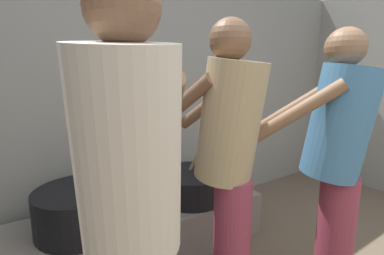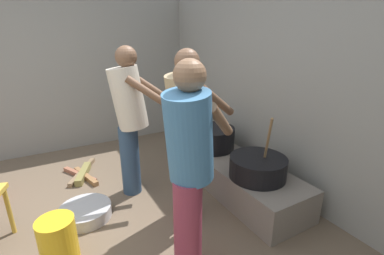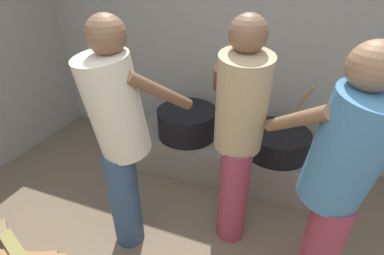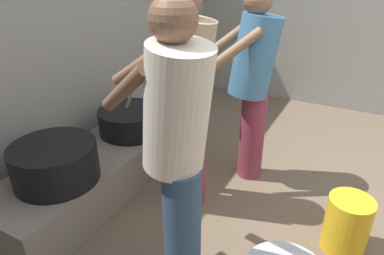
# 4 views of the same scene
# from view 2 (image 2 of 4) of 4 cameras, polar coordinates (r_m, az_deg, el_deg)

# --- Properties ---
(block_enclosure_left) EXTENTS (0.20, 5.09, 2.20)m
(block_enclosure_left) POSITION_cam_2_polar(r_m,az_deg,el_deg) (4.38, -32.18, 8.92)
(block_enclosure_left) COLOR gray
(block_enclosure_left) RESTS_ON ground_plane
(block_enclosure_rear) EXTENTS (5.19, 0.20, 2.20)m
(block_enclosure_rear) POSITION_cam_2_polar(r_m,az_deg,el_deg) (2.95, 20.99, 7.08)
(block_enclosure_rear) COLOR gray
(block_enclosure_rear) RESTS_ON ground_plane
(hearth_ledge) EXTENTS (1.81, 0.60, 0.34)m
(hearth_ledge) POSITION_cam_2_polar(r_m,az_deg,el_deg) (3.11, 8.63, -9.62)
(hearth_ledge) COLOR slate
(hearth_ledge) RESTS_ON ground_plane
(cooking_pot_main) EXTENTS (0.55, 0.55, 0.66)m
(cooking_pot_main) POSITION_cam_2_polar(r_m,az_deg,el_deg) (2.69, 13.77, -8.12)
(cooking_pot_main) COLOR black
(cooking_pot_main) RESTS_ON hearth_ledge
(cooking_pot_secondary) EXTENTS (0.55, 0.55, 0.26)m
(cooking_pot_secondary) POSITION_cam_2_polar(r_m,az_deg,el_deg) (3.27, 4.13, -2.20)
(cooking_pot_secondary) COLOR black
(cooking_pot_secondary) RESTS_ON hearth_ledge
(cook_in_tan_shirt) EXTENTS (0.48, 0.71, 1.55)m
(cook_in_tan_shirt) POSITION_cam_2_polar(r_m,az_deg,el_deg) (2.32, -1.10, -0.16)
(cook_in_tan_shirt) COLOR #8C3347
(cook_in_tan_shirt) RESTS_ON ground_plane
(cook_in_cream_shirt) EXTENTS (0.56, 0.72, 1.56)m
(cook_in_cream_shirt) POSITION_cam_2_polar(r_m,az_deg,el_deg) (2.79, -13.03, 2.74)
(cook_in_cream_shirt) COLOR navy
(cook_in_cream_shirt) RESTS_ON ground_plane
(cook_in_blue_shirt) EXTENTS (0.64, 0.70, 1.52)m
(cook_in_blue_shirt) POSITION_cam_2_polar(r_m,az_deg,el_deg) (1.77, -0.53, -7.13)
(cook_in_blue_shirt) COLOR #8C3347
(cook_in_blue_shirt) RESTS_ON ground_plane
(bucket_yellow_plastic) EXTENTS (0.27, 0.27, 0.38)m
(bucket_yellow_plastic) POSITION_cam_2_polar(r_m,az_deg,el_deg) (2.39, -26.47, -20.77)
(bucket_yellow_plastic) COLOR gold
(bucket_yellow_plastic) RESTS_ON ground_plane
(metal_mixing_bowl) EXTENTS (0.48, 0.48, 0.11)m
(metal_mixing_bowl) POSITION_cam_2_polar(r_m,az_deg,el_deg) (2.86, -21.63, -16.30)
(metal_mixing_bowl) COLOR #B7B7BC
(metal_mixing_bowl) RESTS_ON ground_plane
(firewood_pile) EXTENTS (0.73, 0.40, 0.08)m
(firewood_pile) POSITION_cam_2_polar(r_m,az_deg,el_deg) (3.61, -22.10, -9.09)
(firewood_pile) COLOR olive
(firewood_pile) RESTS_ON ground_plane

